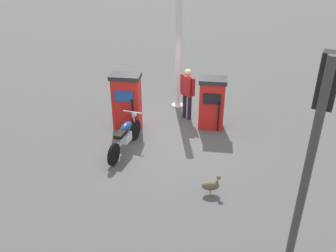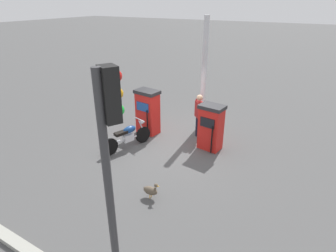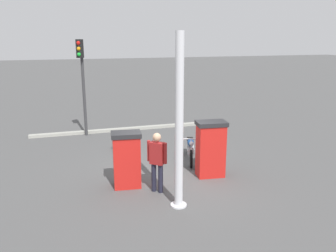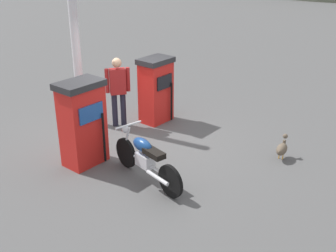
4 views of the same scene
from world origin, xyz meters
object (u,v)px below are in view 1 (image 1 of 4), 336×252
(attendant_person, at_px, (187,91))
(canopy_support_pole, at_px, (178,48))
(wandering_duck, at_px, (211,185))
(motorcycle_near_pump, at_px, (125,136))
(fuel_pump_far, at_px, (212,103))
(roadside_traffic_light, at_px, (313,147))
(fuel_pump_near, at_px, (127,101))

(attendant_person, relative_size, canopy_support_pole, 0.39)
(wandering_duck, bearing_deg, motorcycle_near_pump, -131.04)
(wandering_duck, bearing_deg, fuel_pump_far, 174.52)
(roadside_traffic_light, height_order, canopy_support_pole, canopy_support_pole)
(fuel_pump_near, distance_m, attendant_person, 1.90)
(motorcycle_near_pump, bearing_deg, fuel_pump_far, 119.70)
(fuel_pump_near, height_order, fuel_pump_far, fuel_pump_near)
(fuel_pump_near, height_order, roadside_traffic_light, roadside_traffic_light)
(fuel_pump_far, relative_size, canopy_support_pole, 0.37)
(fuel_pump_near, relative_size, wandering_duck, 3.43)
(fuel_pump_near, relative_size, attendant_person, 1.02)
(fuel_pump_far, distance_m, wandering_duck, 3.27)
(fuel_pump_near, distance_m, roadside_traffic_light, 6.68)
(attendant_person, height_order, wandering_duck, attendant_person)
(attendant_person, bearing_deg, roadside_traffic_light, 12.41)
(motorcycle_near_pump, height_order, attendant_person, attendant_person)
(attendant_person, bearing_deg, motorcycle_near_pump, -41.25)
(motorcycle_near_pump, relative_size, canopy_support_pole, 0.44)
(fuel_pump_near, height_order, attendant_person, fuel_pump_near)
(fuel_pump_near, height_order, wandering_duck, fuel_pump_near)
(fuel_pump_near, distance_m, motorcycle_near_pump, 1.43)
(attendant_person, bearing_deg, canopy_support_pole, -163.77)
(wandering_duck, xyz_separation_m, roadside_traffic_light, (2.37, 0.97, 2.45))
(fuel_pump_near, height_order, canopy_support_pole, canopy_support_pole)
(fuel_pump_far, relative_size, roadside_traffic_light, 0.39)
(motorcycle_near_pump, distance_m, canopy_support_pole, 3.59)
(fuel_pump_far, relative_size, motorcycle_near_pump, 0.84)
(wandering_duck, relative_size, canopy_support_pole, 0.12)
(wandering_duck, bearing_deg, roadside_traffic_light, 22.25)
(attendant_person, xyz_separation_m, canopy_support_pole, (-0.94, -0.27, 1.07))
(wandering_duck, bearing_deg, attendant_person, -174.19)
(wandering_duck, height_order, canopy_support_pole, canopy_support_pole)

